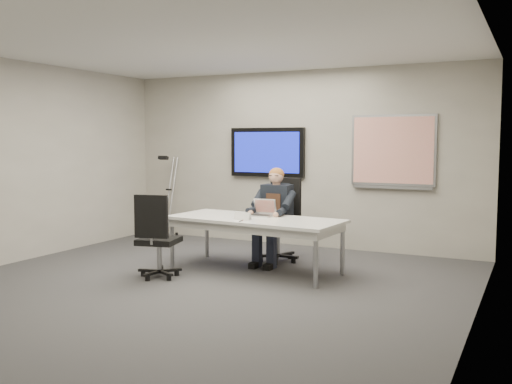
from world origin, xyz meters
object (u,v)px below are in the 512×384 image
at_px(conference_table, 255,224).
at_px(laptop, 262,212).
at_px(office_chair_near, 158,252).
at_px(office_chair_far, 280,235).
at_px(seated_person, 272,226).

height_order(conference_table, laptop, laptop).
bearing_deg(office_chair_near, office_chair_far, -132.99).
bearing_deg(office_chair_far, seated_person, -87.69).
bearing_deg(office_chair_near, conference_table, -148.59).
relative_size(seated_person, laptop, 4.09).
bearing_deg(laptop, conference_table, -92.78).
relative_size(conference_table, seated_person, 1.76).
height_order(conference_table, seated_person, seated_person).
bearing_deg(conference_table, laptop, 95.34).
bearing_deg(office_chair_far, conference_table, -89.23).
distance_m(conference_table, laptop, 0.27).
bearing_deg(seated_person, office_chair_far, 90.30).
xyz_separation_m(seated_person, laptop, (-0.03, -0.24, 0.22)).
relative_size(office_chair_far, laptop, 3.60).
bearing_deg(conference_table, office_chair_near, -130.94).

